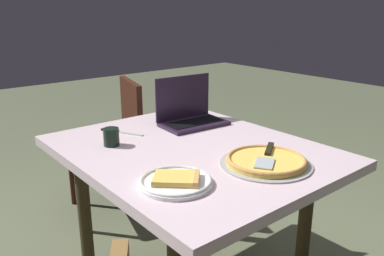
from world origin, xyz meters
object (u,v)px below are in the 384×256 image
Objects in this scene: table_knife at (118,132)px; chair_far at (115,139)px; laptop at (190,114)px; dining_table at (192,166)px; drink_cup at (111,137)px; pizza_plate at (176,181)px; pizza_tray at (266,161)px.

chair_far is (0.58, -0.29, -0.26)m from table_knife.
dining_table is at bearing 142.17° from laptop.
chair_far reaches higher than drink_cup.
pizza_plate reaches higher than table_knife.
laptop is at bearing -42.75° from pizza_plate.
pizza_plate is at bearing 161.13° from chair_far.
drink_cup is 0.09× the size of chair_far.
pizza_plate is 0.69m from table_knife.
pizza_tray is (-0.35, -0.10, 0.11)m from dining_table.
drink_cup is at bearing 143.19° from table_knife.
pizza_tray is at bearing -161.47° from table_knife.
laptop is at bearing -11.03° from pizza_tray.
pizza_plate reaches higher than pizza_tray.
table_knife is (0.11, 0.38, -0.05)m from laptop.
drink_cup is at bearing 46.80° from dining_table.
laptop reaches higher than chair_far.
pizza_tray is 1.36m from chair_far.
laptop reaches higher than drink_cup.
laptop is at bearing -172.96° from chair_far.
table_knife is (0.67, -0.14, -0.01)m from pizza_plate.
chair_far is at bearing -8.07° from dining_table.
pizza_plate reaches higher than dining_table.
dining_table is 0.40m from laptop.
chair_far is at bearing 7.04° from laptop.
drink_cup is (0.52, -0.02, 0.03)m from pizza_plate.
dining_table is at bearing 16.58° from pizza_tray.
pizza_plate is 3.26× the size of drink_cup.
drink_cup is at bearing 151.20° from chair_far.
table_knife is at bearing 73.03° from laptop.
drink_cup reaches higher than pizza_tray.
drink_cup is (-0.16, 0.12, 0.04)m from table_knife.
dining_table is 1.34× the size of chair_far.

